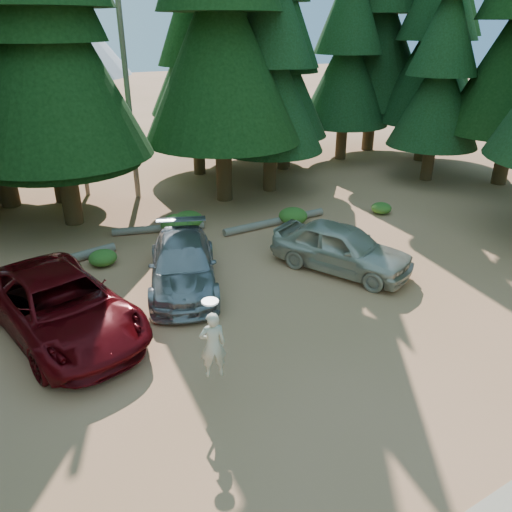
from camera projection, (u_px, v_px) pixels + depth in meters
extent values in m
plane|color=#AD7649|center=(299.00, 364.00, 12.09)|extent=(160.00, 160.00, 0.00)
cylinder|color=#706659|center=(124.00, 62.00, 21.25)|extent=(0.24, 0.24, 12.00)
cylinder|color=#706659|center=(72.00, 86.00, 21.92)|extent=(0.20, 0.20, 10.00)
imported|color=#5F080D|center=(61.00, 306.00, 12.97)|extent=(3.84, 6.30, 1.63)
imported|color=#919398|center=(183.00, 265.00, 15.42)|extent=(3.74, 5.37, 1.44)
imported|color=beige|center=(341.00, 248.00, 16.41)|extent=(3.67, 5.05, 1.60)
imported|color=beige|center=(213.00, 345.00, 10.79)|extent=(0.67, 0.53, 1.60)
cylinder|color=white|center=(210.00, 302.00, 10.38)|extent=(0.36, 0.36, 0.04)
cylinder|color=#706659|center=(51.00, 264.00, 16.72)|extent=(4.52, 1.03, 0.32)
cylinder|color=#706659|center=(159.00, 229.00, 19.68)|extent=(3.50, 1.36, 0.29)
cylinder|color=#706659|center=(275.00, 222.00, 20.36)|extent=(4.70, 0.33, 0.30)
ellipsoid|color=#336F21|center=(103.00, 258.00, 16.95)|extent=(0.95, 0.95, 0.52)
ellipsoid|color=#336F21|center=(177.00, 224.00, 19.58)|extent=(1.28, 1.28, 0.71)
ellipsoid|color=#336F21|center=(202.00, 245.00, 18.05)|extent=(0.74, 0.74, 0.41)
ellipsoid|color=#336F21|center=(188.00, 220.00, 20.06)|extent=(1.20, 1.20, 0.66)
ellipsoid|color=#336F21|center=(293.00, 216.00, 20.48)|extent=(1.18, 1.18, 0.65)
ellipsoid|color=#336F21|center=(381.00, 208.00, 21.60)|extent=(0.86, 0.86, 0.47)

